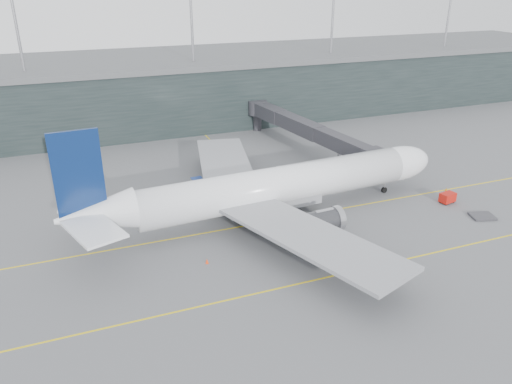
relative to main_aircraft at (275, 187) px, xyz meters
name	(u,v)px	position (x,y,z in m)	size (l,w,h in m)	color
ground	(248,212)	(-3.36, 2.48, -4.63)	(320.00, 320.00, 0.00)	#58585D
taxiline_a	(257,224)	(-3.36, -1.52, -4.62)	(160.00, 0.25, 0.02)	yellow
taxiline_b	(307,282)	(-3.36, -17.52, -4.62)	(160.00, 0.25, 0.02)	yellow
taxiline_lead_main	(236,165)	(1.64, 22.48, -4.62)	(0.25, 60.00, 0.02)	yellow
terminal	(165,88)	(-3.37, 60.48, 2.99)	(240.00, 36.00, 29.00)	black
main_aircraft	(275,187)	(0.00, 0.00, 0.00)	(58.84, 55.21, 16.50)	white
jet_bridge	(298,124)	(17.03, 27.46, 0.53)	(9.74, 45.21, 6.90)	#2F2E34
gse_cart	(448,197)	(27.15, -5.70, -3.71)	(2.66, 1.97, 1.65)	#BA150D
baggage_dolly	(482,216)	(28.45, -11.78, -4.43)	(3.33, 2.66, 0.33)	#37363B
uld_a	(197,184)	(-8.13, 13.67, -3.58)	(2.37, 1.97, 2.00)	#323337
uld_b	(213,183)	(-5.58, 12.90, -3.60)	(2.62, 2.36, 1.97)	#323337
uld_c	(233,182)	(-2.29, 12.28, -3.65)	(2.44, 2.18, 1.86)	#323337
cone_nose	(446,190)	(30.11, -2.06, -4.30)	(0.41, 0.41, 0.65)	#CD700B
cone_wing_stbd	(347,256)	(3.56, -14.74, -4.25)	(0.47, 0.47, 0.75)	orange
cone_wing_port	(266,179)	(4.04, 13.25, -4.32)	(0.39, 0.39, 0.63)	#F75F0D
cone_tail	(207,261)	(-13.18, -9.31, -4.31)	(0.41, 0.41, 0.65)	#FD3C0E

